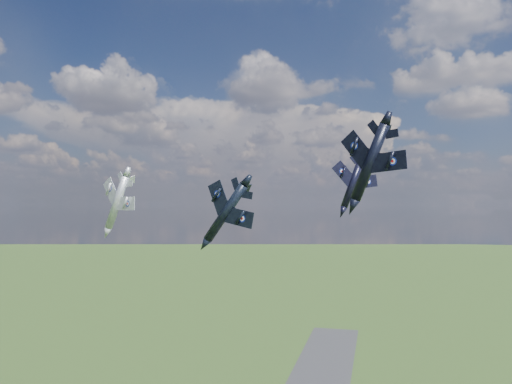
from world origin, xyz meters
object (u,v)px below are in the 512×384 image
(jet_high_navy, at_px, (353,182))
(jet_left_silver, at_px, (117,202))
(jet_right_navy, at_px, (370,162))
(jet_lead_navy, at_px, (226,213))

(jet_high_navy, xyz_separation_m, jet_left_silver, (-46.74, -14.15, -4.19))
(jet_high_navy, bearing_deg, jet_right_navy, -106.89)
(jet_high_navy, height_order, jet_left_silver, jet_high_navy)
(jet_lead_navy, xyz_separation_m, jet_high_navy, (18.92, 29.05, 5.97))
(jet_high_navy, bearing_deg, jet_left_silver, 175.00)
(jet_right_navy, relative_size, jet_high_navy, 0.82)
(jet_lead_navy, relative_size, jet_high_navy, 1.03)
(jet_left_silver, bearing_deg, jet_lead_navy, -4.50)
(jet_left_silver, bearing_deg, jet_right_navy, -10.19)
(jet_lead_navy, height_order, jet_high_navy, jet_high_navy)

